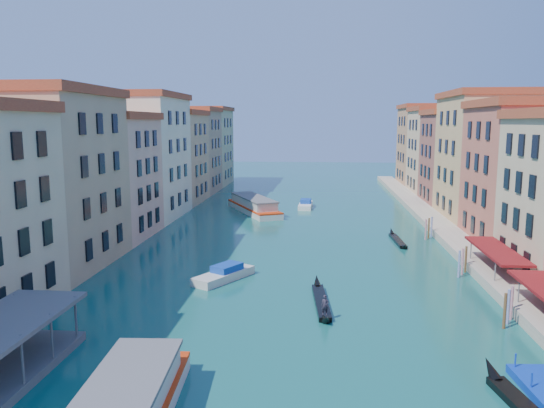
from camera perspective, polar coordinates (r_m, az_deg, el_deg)
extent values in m
cube|color=tan|center=(63.69, -22.80, 2.13)|extent=(12.00, 17.00, 19.00)
cube|color=maroon|center=(63.44, -23.35, 11.14)|extent=(12.80, 17.40, 1.00)
cube|color=tan|center=(77.76, -17.41, 2.58)|extent=(12.00, 14.00, 16.50)
cube|color=maroon|center=(77.36, -17.72, 9.03)|extent=(12.80, 14.40, 1.00)
cube|color=beige|center=(92.53, -13.67, 4.75)|extent=(12.00, 18.00, 20.00)
cube|color=maroon|center=(92.42, -13.91, 11.26)|extent=(12.80, 18.40, 1.00)
cube|color=tan|center=(108.80, -10.75, 4.76)|extent=(12.00, 16.00, 17.50)
cube|color=maroon|center=(108.56, -10.89, 9.63)|extent=(12.80, 16.40, 1.00)
cube|color=#A68061|center=(123.71, -8.79, 5.51)|extent=(12.00, 15.00, 18.50)
cube|color=maroon|center=(123.55, -8.89, 10.03)|extent=(12.80, 15.40, 1.00)
cube|color=tan|center=(139.26, -7.20, 6.01)|extent=(12.00, 17.00, 19.00)
cube|color=maroon|center=(139.14, -7.28, 10.12)|extent=(12.80, 17.40, 1.00)
cube|color=#B95C46|center=(75.37, 25.51, 2.51)|extent=(12.00, 16.00, 18.00)
cube|color=maroon|center=(75.07, 25.99, 9.73)|extent=(12.80, 16.40, 1.00)
cube|color=tan|center=(91.37, 21.90, 4.32)|extent=(12.00, 18.00, 20.00)
cube|color=maroon|center=(91.26, 22.28, 10.90)|extent=(12.80, 18.40, 1.00)
cube|color=brown|center=(107.33, 19.37, 4.36)|extent=(12.00, 15.00, 17.50)
cube|color=maroon|center=(107.09, 19.62, 9.30)|extent=(12.80, 15.40, 1.00)
cube|color=tan|center=(122.36, 17.63, 5.17)|extent=(12.00, 16.00, 18.50)
cube|color=maroon|center=(122.20, 17.85, 9.73)|extent=(12.80, 16.40, 1.00)
cube|color=#B57B53|center=(138.48, 16.19, 5.82)|extent=(12.00, 17.00, 19.50)
cube|color=maroon|center=(138.38, 16.38, 10.06)|extent=(12.80, 17.40, 1.00)
cube|color=#A69B86|center=(84.79, 17.49, -2.24)|extent=(4.00, 140.00, 1.00)
cylinder|color=slate|center=(50.20, 24.98, -9.00)|extent=(0.12, 0.12, 3.00)
cube|color=maroon|center=(59.76, 23.01, -4.61)|extent=(3.20, 12.60, 0.25)
cylinder|color=slate|center=(55.82, 22.85, -7.11)|extent=(0.12, 0.12, 3.00)
cylinder|color=slate|center=(63.61, 20.58, -5.08)|extent=(0.12, 0.12, 3.00)
cylinder|color=#4F381B|center=(46.29, 23.75, -10.67)|extent=(0.24, 0.24, 3.20)
cylinder|color=#4F381B|center=(47.38, 24.06, -10.24)|extent=(0.24, 0.24, 3.20)
cylinder|color=#4F381B|center=(48.46, 24.36, -9.84)|extent=(0.24, 0.24, 3.20)
cylinder|color=#4F381B|center=(59.13, 19.48, -6.25)|extent=(0.24, 0.24, 3.20)
cylinder|color=#4F381B|center=(60.22, 19.80, -6.00)|extent=(0.24, 0.24, 3.20)
cylinder|color=#4F381B|center=(61.31, 20.12, -5.75)|extent=(0.24, 0.24, 3.20)
cylinder|color=#4F381B|center=(76.24, 16.20, -2.77)|extent=(0.24, 0.24, 3.20)
cylinder|color=#4F381B|center=(77.32, 16.50, -2.63)|extent=(0.24, 0.24, 3.20)
cylinder|color=#4F381B|center=(78.40, 16.79, -2.49)|extent=(0.24, 0.24, 3.20)
cube|color=slate|center=(28.45, -16.88, -19.93)|extent=(4.99, 15.53, 0.23)
cube|color=silver|center=(95.94, -1.98, -0.54)|extent=(11.99, 18.77, 1.13)
cube|color=silver|center=(95.75, -1.99, 0.18)|extent=(9.93, 15.18, 1.50)
cube|color=slate|center=(95.62, -1.99, 0.71)|extent=(10.39, 15.72, 0.23)
cube|color=red|center=(95.86, -1.99, -0.24)|extent=(12.03, 18.79, 0.23)
cube|color=black|center=(48.39, 5.30, -10.45)|extent=(1.82, 8.91, 0.44)
cone|color=black|center=(52.94, 4.86, -8.31)|extent=(1.05, 2.04, 1.65)
cone|color=black|center=(43.70, 5.86, -12.23)|extent=(1.02, 1.70, 1.46)
imported|color=#2C2635|center=(44.54, 5.73, -10.78)|extent=(0.65, 0.46, 1.70)
cone|color=black|center=(37.78, 22.51, -16.15)|extent=(1.29, 2.23, 1.75)
cube|color=black|center=(74.15, 13.35, -3.86)|extent=(1.42, 7.98, 0.40)
cone|color=black|center=(78.31, 12.73, -2.91)|extent=(0.89, 1.81, 1.48)
cone|color=black|center=(69.88, 14.06, -4.45)|extent=(0.88, 1.51, 1.30)
cube|color=silver|center=(55.41, -5.21, -7.71)|extent=(5.81, 7.62, 0.85)
cube|color=#1440A3|center=(55.59, -4.86, -6.85)|extent=(3.28, 3.73, 0.75)
cube|color=white|center=(100.94, 3.63, -0.16)|extent=(2.62, 7.60, 0.86)
cube|color=#1440A3|center=(101.36, 3.65, 0.30)|extent=(2.04, 3.29, 0.75)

